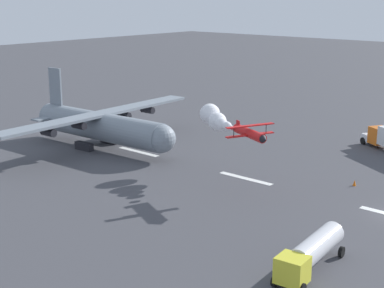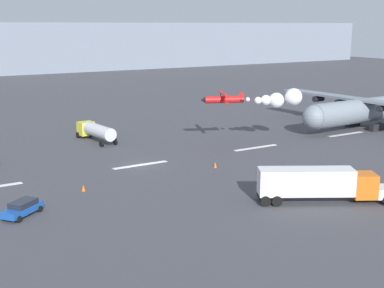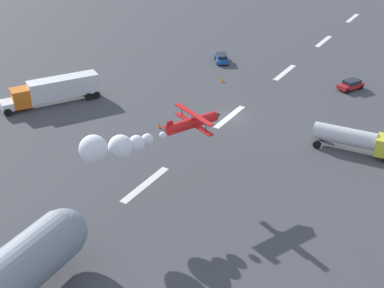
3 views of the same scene
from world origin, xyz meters
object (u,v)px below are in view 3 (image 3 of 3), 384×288
at_px(fuel_tanker_truck, 355,139).
at_px(followme_car_yellow, 222,58).
at_px(traffic_cone_far, 159,125).
at_px(traffic_cone_near, 222,80).
at_px(airport_staff_sedan, 351,84).
at_px(semi_truck_orange, 54,90).
at_px(stunt_biplane_red, 126,142).

distance_m(fuel_tanker_truck, followme_car_yellow, 34.68).
bearing_deg(followme_car_yellow, traffic_cone_far, 10.87).
bearing_deg(traffic_cone_near, airport_staff_sedan, 112.66).
bearing_deg(followme_car_yellow, fuel_tanker_truck, 56.36).
bearing_deg(semi_truck_orange, followme_car_yellow, 156.13).
distance_m(followme_car_yellow, traffic_cone_near, 9.15).
height_order(fuel_tanker_truck, airport_staff_sedan, fuel_tanker_truck).
bearing_deg(fuel_tanker_truck, traffic_cone_near, -114.75).
bearing_deg(semi_truck_orange, stunt_biplane_red, 60.30).
xyz_separation_m(semi_truck_orange, traffic_cone_near, (-20.02, 16.87, -1.74)).
distance_m(stunt_biplane_red, traffic_cone_far, 18.50).
relative_size(semi_truck_orange, fuel_tanker_truck, 1.37).
distance_m(semi_truck_orange, traffic_cone_far, 17.63).
bearing_deg(traffic_cone_near, traffic_cone_far, 1.87).
bearing_deg(stunt_biplane_red, followme_car_yellow, -163.68).
relative_size(stunt_biplane_red, traffic_cone_near, 19.72).
bearing_deg(stunt_biplane_red, semi_truck_orange, -119.70).
relative_size(stunt_biplane_red, fuel_tanker_truck, 1.50).
bearing_deg(traffic_cone_far, fuel_tanker_truck, 107.08).
bearing_deg(semi_truck_orange, fuel_tanker_truck, 102.02).
xyz_separation_m(stunt_biplane_red, airport_staff_sedan, (-41.84, 10.66, -6.44)).
relative_size(followme_car_yellow, traffic_cone_far, 6.32).
bearing_deg(airport_staff_sedan, fuel_tanker_truck, 17.22).
bearing_deg(traffic_cone_far, airport_staff_sedan, 145.73).
bearing_deg(stunt_biplane_red, traffic_cone_near, -167.06).
xyz_separation_m(followme_car_yellow, traffic_cone_far, (26.51, 5.09, -0.44)).
bearing_deg(airport_staff_sedan, semi_truck_orange, -51.89).
xyz_separation_m(stunt_biplane_red, traffic_cone_near, (-34.12, -7.84, -6.88)).
height_order(fuel_tanker_truck, traffic_cone_far, fuel_tanker_truck).
bearing_deg(fuel_tanker_truck, semi_truck_orange, -77.98).
xyz_separation_m(fuel_tanker_truck, traffic_cone_far, (7.30, -23.77, -1.37)).
distance_m(stunt_biplane_red, fuel_tanker_truck, 28.76).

